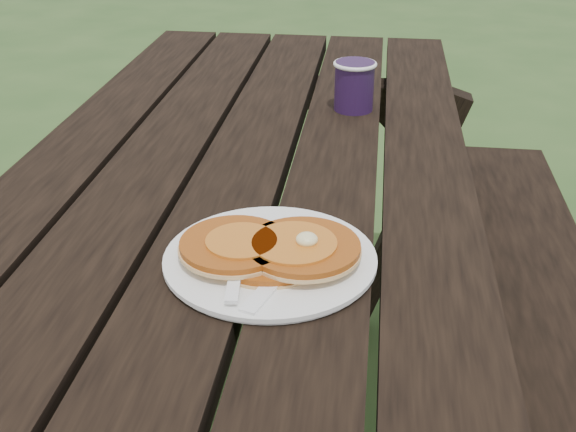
# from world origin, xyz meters

# --- Properties ---
(picnic_table) EXTENTS (1.36, 1.80, 0.75)m
(picnic_table) POSITION_xyz_m (0.00, 0.00, 0.37)
(picnic_table) COLOR black
(picnic_table) RESTS_ON ground
(plate) EXTENTS (0.33, 0.33, 0.01)m
(plate) POSITION_xyz_m (0.09, -0.26, 0.76)
(plate) COLOR white
(plate) RESTS_ON picnic_table
(pancake_stack) EXTENTS (0.23, 0.15, 0.04)m
(pancake_stack) POSITION_xyz_m (0.09, -0.27, 0.77)
(pancake_stack) COLOR #A74E12
(pancake_stack) RESTS_ON plate
(knife) EXTENTS (0.07, 0.18, 0.00)m
(knife) POSITION_xyz_m (0.11, -0.31, 0.76)
(knife) COLOR white
(knife) RESTS_ON plate
(fork) EXTENTS (0.05, 0.16, 0.01)m
(fork) POSITION_xyz_m (0.06, -0.33, 0.77)
(fork) COLOR white
(fork) RESTS_ON plate
(coffee_cup) EXTENTS (0.08, 0.08, 0.10)m
(coffee_cup) POSITION_xyz_m (0.17, 0.33, 0.80)
(coffee_cup) COLOR #251235
(coffee_cup) RESTS_ON picnic_table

